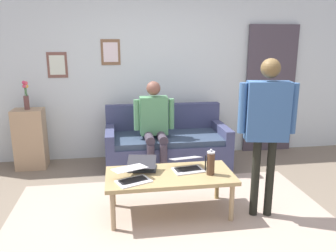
% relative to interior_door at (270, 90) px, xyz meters
% --- Properties ---
extents(ground_plane, '(7.68, 7.68, 0.00)m').
position_rel_interior_door_xyz_m(ground_plane, '(1.82, 2.11, -1.02)').
color(ground_plane, '#736655').
extents(area_rug, '(3.40, 2.08, 0.01)m').
position_rel_interior_door_xyz_m(area_rug, '(1.96, 2.00, -1.02)').
color(area_rug, tan).
rests_on(area_rug, ground_plane).
extents(back_wall, '(7.04, 0.11, 2.70)m').
position_rel_interior_door_xyz_m(back_wall, '(1.82, -0.09, 0.33)').
color(back_wall, silver).
rests_on(back_wall, ground_plane).
extents(interior_door, '(0.82, 0.09, 2.05)m').
position_rel_interior_door_xyz_m(interior_door, '(0.00, 0.00, 0.00)').
color(interior_door, '#453C45').
rests_on(interior_door, ground_plane).
extents(couch, '(1.72, 0.87, 0.88)m').
position_rel_interior_door_xyz_m(couch, '(1.79, 0.53, -0.72)').
color(couch, '#393E61').
rests_on(couch, ground_plane).
extents(coffee_table, '(1.33, 0.65, 0.45)m').
position_rel_interior_door_xyz_m(coffee_table, '(1.96, 1.90, -0.62)').
color(coffee_table, '#A08757').
rests_on(coffee_table, ground_plane).
extents(laptop_left, '(0.35, 0.34, 0.16)m').
position_rel_interior_door_xyz_m(laptop_left, '(2.24, 1.74, -0.53)').
color(laptop_left, '#28282D').
rests_on(laptop_left, coffee_table).
extents(laptop_center, '(0.36, 0.34, 0.14)m').
position_rel_interior_door_xyz_m(laptop_center, '(1.75, 1.80, -0.53)').
color(laptop_center, silver).
rests_on(laptop_center, coffee_table).
extents(laptop_right, '(0.42, 0.40, 0.13)m').
position_rel_interior_door_xyz_m(laptop_right, '(2.36, 2.01, -0.53)').
color(laptop_right, silver).
rests_on(laptop_right, coffee_table).
extents(french_press, '(0.10, 0.08, 0.28)m').
position_rel_interior_door_xyz_m(french_press, '(1.54, 1.97, -0.45)').
color(french_press, '#4C3323').
rests_on(french_press, coffee_table).
extents(side_shelf, '(0.42, 0.32, 0.87)m').
position_rel_interior_door_xyz_m(side_shelf, '(3.73, 0.25, -0.59)').
color(side_shelf, tan).
rests_on(side_shelf, ground_plane).
extents(flower_vase, '(0.09, 0.09, 0.40)m').
position_rel_interior_door_xyz_m(flower_vase, '(3.72, 0.25, 0.03)').
color(flower_vase, brown).
rests_on(flower_vase, side_shelf).
extents(person_standing, '(0.58, 0.26, 1.65)m').
position_rel_interior_door_xyz_m(person_standing, '(1.01, 2.08, 0.03)').
color(person_standing, black).
rests_on(person_standing, ground_plane).
extents(person_seated, '(0.55, 0.51, 1.28)m').
position_rel_interior_door_xyz_m(person_seated, '(1.99, 0.75, -0.30)').
color(person_seated, '#3A323E').
rests_on(person_seated, ground_plane).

